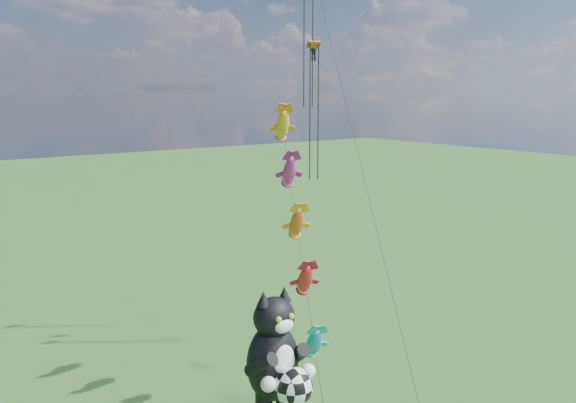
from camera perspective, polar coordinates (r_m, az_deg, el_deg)
cat_kite_rig at (r=24.67m, az=-0.99°, el=-13.71°), size 2.39×4.05×9.89m
fish_windsock_rig at (r=34.25m, az=0.80°, el=-2.02°), size 7.26×14.32×17.90m
parafoil_rig at (r=43.18m, az=2.52°, el=12.16°), size 5.91×16.83×26.58m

